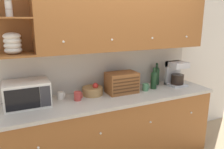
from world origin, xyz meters
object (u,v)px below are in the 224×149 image
object	(u,v)px
microwave	(27,94)
coffee_maker	(176,74)
bread_box	(122,83)
mug_patterned_third	(146,87)
mug_blue_second	(78,96)
fruit_basket	(93,91)
wine_bottle	(154,79)
mug	(61,95)
second_wine_bottle	(156,75)

from	to	relation	value
microwave	coffee_maker	world-z (taller)	coffee_maker
bread_box	mug_patterned_third	xyz separation A→B (m)	(0.34, -0.07, -0.09)
mug_blue_second	fruit_basket	distance (m)	0.26
mug_patterned_third	wine_bottle	size ratio (longest dim) A/B	0.32
mug_blue_second	mug_patterned_third	distance (m)	0.95
microwave	bread_box	distance (m)	1.18
microwave	mug	xyz separation A→B (m)	(0.39, 0.06, -0.10)
mug_blue_second	second_wine_bottle	size ratio (longest dim) A/B	0.34
mug	second_wine_bottle	world-z (taller)	second_wine_bottle
mug_patterned_third	mug	bearing A→B (deg)	172.11
second_wine_bottle	coffee_maker	bearing A→B (deg)	-33.81
mug_blue_second	coffee_maker	size ratio (longest dim) A/B	0.31
microwave	mug_blue_second	world-z (taller)	microwave
mug	fruit_basket	size ratio (longest dim) A/B	0.35
bread_box	coffee_maker	size ratio (longest dim) A/B	1.14
bread_box	wine_bottle	bearing A→B (deg)	-3.97
mug_patterned_third	coffee_maker	world-z (taller)	coffee_maker
microwave	second_wine_bottle	distance (m)	1.83
microwave	mug_blue_second	xyz separation A→B (m)	(0.56, -0.08, -0.09)
wine_bottle	bread_box	bearing A→B (deg)	176.03
bread_box	mug_patterned_third	bearing A→B (deg)	-10.97
second_wine_bottle	coffee_maker	world-z (taller)	coffee_maker
mug_blue_second	wine_bottle	bearing A→B (deg)	0.28
fruit_basket	mug_patterned_third	bearing A→B (deg)	-11.05
microwave	fruit_basket	xyz separation A→B (m)	(0.80, 0.04, -0.09)
mug	bread_box	bearing A→B (deg)	-6.56
wine_bottle	coffee_maker	size ratio (longest dim) A/B	0.86
microwave	mug_patterned_third	world-z (taller)	microwave
mug_patterned_third	wine_bottle	bearing A→B (deg)	11.60
mug	mug_blue_second	size ratio (longest dim) A/B	0.83
microwave	mug	world-z (taller)	microwave
mug_blue_second	mug_patterned_third	bearing A→B (deg)	-1.56
bread_box	coffee_maker	bearing A→B (deg)	-1.82
mug_blue_second	wine_bottle	xyz separation A→B (m)	(1.11, 0.01, 0.08)
microwave	fruit_basket	size ratio (longest dim) A/B	1.84
mug	wine_bottle	bearing A→B (deg)	-5.58
bread_box	second_wine_bottle	distance (m)	0.66
mug	mug_patterned_third	distance (m)	1.14
microwave	coffee_maker	size ratio (longest dim) A/B	1.38
bread_box	wine_bottle	distance (m)	0.49
microwave	coffee_maker	xyz separation A→B (m)	(2.06, -0.06, 0.03)
wine_bottle	mug_patterned_third	bearing A→B (deg)	-168.40
mug_blue_second	coffee_maker	distance (m)	1.51
microwave	mug	size ratio (longest dim) A/B	5.34
mug_blue_second	bread_box	bearing A→B (deg)	3.65
fruit_basket	mug_blue_second	bearing A→B (deg)	-153.54
fruit_basket	bread_box	world-z (taller)	bread_box
fruit_basket	second_wine_bottle	xyz separation A→B (m)	(1.04, 0.05, 0.09)
coffee_maker	mug	bearing A→B (deg)	175.93
microwave	bread_box	bearing A→B (deg)	-1.73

